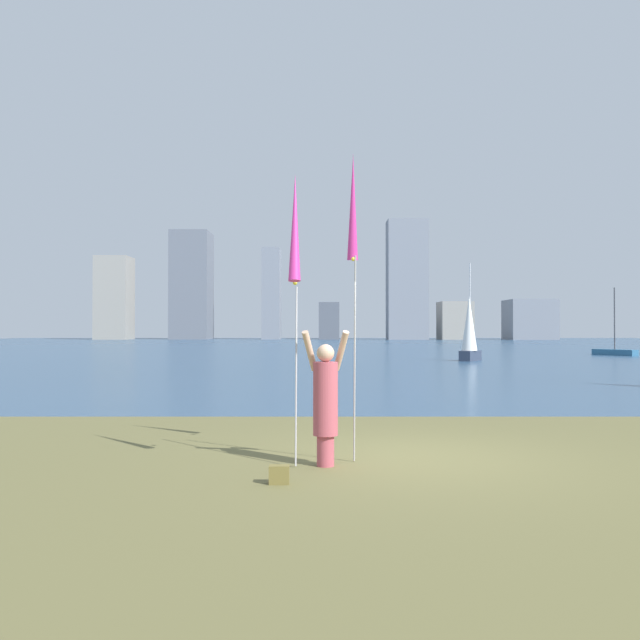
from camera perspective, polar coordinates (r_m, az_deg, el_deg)
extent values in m
cube|color=#2D4C6B|center=(71.81, 0.80, -2.27)|extent=(120.00, 115.64, 0.12)
cube|color=#33301C|center=(14.15, 5.22, -8.42)|extent=(120.00, 0.70, 0.02)
cylinder|color=#B24C59|center=(9.11, 0.21, -11.23)|extent=(0.24, 0.24, 0.42)
cylinder|color=#B24C59|center=(9.00, 0.21, -6.81)|extent=(0.34, 0.34, 0.99)
sphere|color=#D1A889|center=(8.96, 0.21, -2.88)|extent=(0.24, 0.24, 0.24)
cylinder|color=#D1A889|center=(9.10, -1.16, -2.69)|extent=(0.24, 0.38, 0.57)
cylinder|color=#D1A889|center=(9.10, 1.57, -2.69)|extent=(0.24, 0.38, 0.57)
cylinder|color=#B2B2B7|center=(9.09, -2.34, -4.72)|extent=(0.02, 0.41, 2.44)
cone|color=#D83399|center=(8.67, -2.46, 8.09)|extent=(0.16, 0.38, 1.46)
sphere|color=yellow|center=(8.70, -2.43, 3.24)|extent=(0.06, 0.06, 0.06)
cylinder|color=#B2B2B7|center=(9.08, 2.75, -3.48)|extent=(0.02, 0.41, 2.84)
cone|color=#D83399|center=(9.72, 2.59, 9.71)|extent=(0.16, 0.36, 1.54)
sphere|color=yellow|center=(9.51, 2.63, 5.28)|extent=(0.06, 0.06, 0.06)
cube|color=olive|center=(8.13, -3.82, -13.21)|extent=(0.24, 0.14, 0.22)
cube|color=#333D51|center=(39.06, 12.60, -3.03)|extent=(1.58, 1.86, 0.59)
cylinder|color=silver|center=(39.05, 12.59, 1.12)|extent=(0.06, 0.06, 5.06)
cone|color=white|center=(38.90, 12.52, -0.28)|extent=(1.24, 1.24, 3.16)
cube|color=#2D6084|center=(50.25, 23.87, -2.57)|extent=(2.43, 2.93, 0.41)
cylinder|color=#47474C|center=(50.23, 23.86, 0.13)|extent=(0.09, 0.09, 4.32)
cube|color=gray|center=(117.25, -17.64, 1.82)|extent=(5.48, 5.62, 14.06)
cube|color=slate|center=(117.16, -11.30, 2.93)|extent=(6.52, 7.65, 18.65)
cube|color=gray|center=(114.25, -4.47, 2.25)|extent=(3.03, 6.02, 15.63)
cube|color=#565B66|center=(112.52, 0.50, -0.09)|extent=(3.44, 5.17, 6.29)
cube|color=gray|center=(112.00, 7.26, 3.45)|extent=(6.68, 4.82, 20.06)
cube|color=gray|center=(113.38, 11.33, -0.06)|extent=(5.30, 5.88, 6.35)
cube|color=gray|center=(115.88, 17.41, 0.02)|extent=(7.61, 6.98, 6.67)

